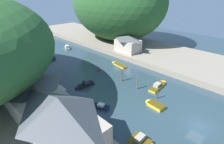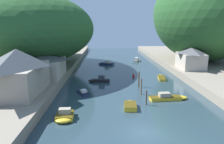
# 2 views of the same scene
# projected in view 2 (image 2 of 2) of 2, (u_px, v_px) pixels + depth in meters

# --- Properties ---
(water_surface) EXTENTS (130.00, 130.00, 0.00)m
(water_surface) POSITION_uv_depth(u_px,v_px,m) (122.00, 75.00, 54.15)
(water_surface) COLOR #283D47
(water_surface) RESTS_ON ground
(left_bank) EXTENTS (22.00, 120.00, 1.57)m
(left_bank) POSITION_uv_depth(u_px,v_px,m) (25.00, 73.00, 53.23)
(left_bank) COLOR gray
(left_bank) RESTS_ON ground
(right_bank) EXTENTS (22.00, 120.00, 1.57)m
(right_bank) POSITION_uv_depth(u_px,v_px,m) (217.00, 71.00, 54.75)
(right_bank) COLOR gray
(right_bank) RESTS_ON ground
(hillside_left) EXTENTS (35.10, 49.14, 19.17)m
(hillside_left) POSITION_uv_depth(u_px,v_px,m) (29.00, 29.00, 59.41)
(hillside_left) COLOR #285628
(hillside_left) RESTS_ON left_bank
(hillside_right) EXTENTS (28.63, 40.08, 27.80)m
(hillside_right) POSITION_uv_depth(u_px,v_px,m) (204.00, 14.00, 64.48)
(hillside_right) COLOR #285628
(hillside_right) RESTS_ON right_bank
(waterfront_building) EXTENTS (7.38, 12.57, 6.98)m
(waterfront_building) POSITION_uv_depth(u_px,v_px,m) (18.00, 70.00, 33.88)
(waterfront_building) COLOR gray
(waterfront_building) RESTS_ON left_bank
(boathouse_shed) EXTENTS (8.54, 10.68, 4.77)m
(boathouse_shed) POSITION_uv_depth(u_px,v_px,m) (43.00, 65.00, 45.22)
(boathouse_shed) COLOR #B2A899
(boathouse_shed) RESTS_ON left_bank
(right_bank_cottage) EXTENTS (5.69, 8.06, 5.17)m
(right_bank_cottage) POSITION_uv_depth(u_px,v_px,m) (191.00, 58.00, 53.59)
(right_bank_cottage) COLOR #B2A899
(right_bank_cottage) RESTS_ON right_bank
(boat_yellow_tender) EXTENTS (3.02, 4.29, 0.87)m
(boat_yellow_tender) POSITION_uv_depth(u_px,v_px,m) (83.00, 92.00, 39.24)
(boat_yellow_tender) COLOR navy
(boat_yellow_tender) RESTS_ON water_surface
(boat_small_dinghy) EXTENTS (3.66, 5.87, 1.37)m
(boat_small_dinghy) POSITION_uv_depth(u_px,v_px,m) (137.00, 60.00, 74.65)
(boat_small_dinghy) COLOR white
(boat_small_dinghy) RESTS_ON water_surface
(boat_mid_channel) EXTENTS (5.39, 3.85, 1.46)m
(boat_mid_channel) POSITION_uv_depth(u_px,v_px,m) (106.00, 63.00, 68.40)
(boat_mid_channel) COLOR navy
(boat_mid_channel) RESTS_ON water_surface
(boat_far_right_bank) EXTENTS (2.37, 3.58, 1.33)m
(boat_far_right_bank) POSITION_uv_depth(u_px,v_px,m) (65.00, 116.00, 28.42)
(boat_far_right_bank) COLOR gold
(boat_far_right_bank) RESTS_ON water_surface
(boat_navy_launch) EXTENTS (2.02, 3.94, 0.70)m
(boat_navy_launch) POSITION_uv_depth(u_px,v_px,m) (130.00, 105.00, 32.63)
(boat_navy_launch) COLOR gold
(boat_navy_launch) RESTS_ON water_surface
(boat_near_quay) EXTENTS (2.33, 6.22, 0.44)m
(boat_near_quay) POSITION_uv_depth(u_px,v_px,m) (161.00, 77.00, 50.78)
(boat_near_quay) COLOR gold
(boat_near_quay) RESTS_ON water_surface
(boat_moored_right) EXTENTS (6.57, 2.26, 1.24)m
(boat_moored_right) POSITION_uv_depth(u_px,v_px,m) (169.00, 97.00, 36.01)
(boat_moored_right) COLOR gold
(boat_moored_right) RESTS_ON water_surface
(boat_open_rowboat) EXTENTS (4.78, 1.85, 1.47)m
(boat_open_rowboat) POSITION_uv_depth(u_px,v_px,m) (99.00, 80.00, 47.27)
(boat_open_rowboat) COLOR black
(boat_open_rowboat) RESTS_ON water_surface
(mooring_post_nearest) EXTENTS (0.21, 0.21, 2.37)m
(mooring_post_nearest) POSITION_uv_depth(u_px,v_px,m) (146.00, 97.00, 33.48)
(mooring_post_nearest) COLOR #4C3D2D
(mooring_post_nearest) RESTS_ON water_surface
(mooring_post_second) EXTENTS (0.25, 0.25, 3.01)m
(mooring_post_second) POSITION_uv_depth(u_px,v_px,m) (141.00, 86.00, 38.50)
(mooring_post_second) COLOR brown
(mooring_post_second) RESTS_ON water_surface
(mooring_post_middle) EXTENTS (0.29, 0.29, 3.21)m
(mooring_post_middle) POSITION_uv_depth(u_px,v_px,m) (139.00, 79.00, 43.29)
(mooring_post_middle) COLOR brown
(mooring_post_middle) RESTS_ON water_surface
(channel_buoy_near) EXTENTS (0.62, 0.62, 0.93)m
(channel_buoy_near) POSITION_uv_depth(u_px,v_px,m) (133.00, 76.00, 51.70)
(channel_buoy_near) COLOR red
(channel_buoy_near) RESTS_ON water_surface
(person_on_quay) EXTENTS (0.29, 0.42, 1.69)m
(person_on_quay) POSITION_uv_depth(u_px,v_px,m) (59.00, 73.00, 44.01)
(person_on_quay) COLOR #282D3D
(person_on_quay) RESTS_ON left_bank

